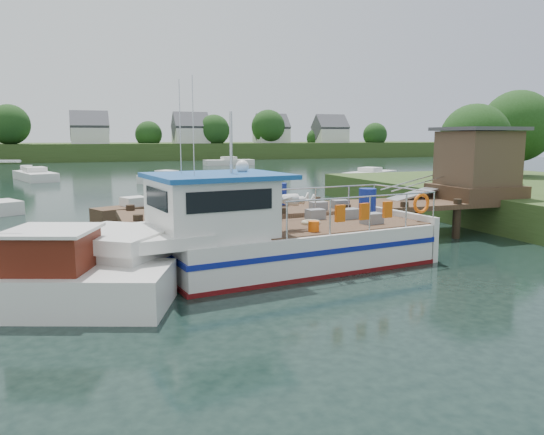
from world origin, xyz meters
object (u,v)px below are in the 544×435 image
object	(u,v)px
dock	(428,181)
work_boat	(18,283)
moored_d	(35,175)
moored_far	(229,162)
moored_b	(167,179)
lobster_boat	(257,239)
moored_c	(370,174)
moored_rowboat	(135,212)
moored_e	(27,173)

from	to	relation	value
dock	work_boat	bearing A→B (deg)	-161.73
work_boat	moored_d	size ratio (longest dim) A/B	0.98
moored_far	moored_b	xyz separation A→B (m)	(-13.51, -28.98, 0.01)
lobster_boat	moored_c	distance (m)	37.57
lobster_boat	moored_c	bearing A→B (deg)	46.62
lobster_boat	moored_rowboat	world-z (taller)	lobster_boat
dock	moored_e	xyz separation A→B (m)	(-18.63, 40.54, -1.80)
moored_far	moored_e	bearing A→B (deg)	-167.43
moored_far	moored_c	distance (m)	29.74
moored_b	dock	bearing A→B (deg)	-55.87
dock	work_boat	distance (m)	16.10
dock	lobster_boat	xyz separation A→B (m)	(-8.80, -3.67, -1.21)
lobster_boat	moored_far	world-z (taller)	lobster_boat
dock	moored_d	size ratio (longest dim) A/B	2.15
moored_c	moored_d	size ratio (longest dim) A/B	0.93
lobster_boat	moored_d	world-z (taller)	lobster_boat
moored_far	moored_b	bearing A→B (deg)	-133.54
moored_e	moored_b	bearing A→B (deg)	-58.52
moored_e	moored_rowboat	bearing A→B (deg)	-87.20
moored_far	moored_c	bearing A→B (deg)	-96.46
work_boat	moored_c	bearing A→B (deg)	69.03
moored_far	moored_e	size ratio (longest dim) A/B	1.67
moored_far	moored_e	distance (m)	29.79
work_boat	moored_b	size ratio (longest dim) A/B	1.34
moored_e	moored_d	bearing A→B (deg)	-86.34
moored_far	dock	bearing A→B (deg)	-115.55
moored_d	moored_c	bearing A→B (deg)	-3.62
moored_e	work_boat	bearing A→B (deg)	-95.65
moored_b	moored_rowboat	bearing A→B (deg)	-83.20
moored_rowboat	moored_e	world-z (taller)	moored_e
lobster_boat	moored_c	xyz separation A→B (m)	(21.90, 30.52, -0.62)
dock	lobster_boat	size ratio (longest dim) A/B	1.39
moored_e	dock	bearing A→B (deg)	-75.26
moored_rowboat	moored_far	xyz separation A→B (m)	(18.11, 48.13, 0.01)
moored_far	moored_e	world-z (taller)	moored_far
lobster_boat	dock	bearing A→B (deg)	14.92
moored_rowboat	moored_b	xyz separation A→B (m)	(4.59, 19.15, 0.02)
moored_b	moored_e	xyz separation A→B (m)	(-11.99, 13.59, -0.01)
work_boat	moored_b	bearing A→B (deg)	95.62
lobster_boat	work_boat	world-z (taller)	lobster_boat
moored_far	work_boat	bearing A→B (deg)	-128.46
moored_rowboat	dock	bearing A→B (deg)	-28.20
moored_far	moored_c	world-z (taller)	moored_far
moored_far	moored_c	xyz separation A→B (m)	(6.22, -29.08, -0.04)
moored_far	moored_b	distance (m)	31.98
dock	moored_d	distance (m)	40.15
work_boat	moored_b	distance (m)	33.10
lobster_boat	moored_c	size ratio (longest dim) A/B	1.66
moored_rowboat	moored_b	bearing A→B (deg)	83.10
moored_c	moored_d	world-z (taller)	moored_d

